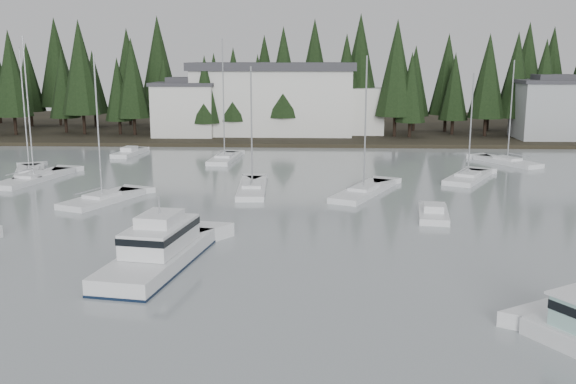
% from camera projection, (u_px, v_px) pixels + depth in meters
% --- Properties ---
extents(far_shore_land, '(240.00, 54.00, 1.00)m').
position_uv_depth(far_shore_land, '(306.00, 127.00, 114.20)').
color(far_shore_land, black).
rests_on(far_shore_land, ground).
extents(conifer_treeline, '(200.00, 22.00, 20.00)m').
position_uv_depth(conifer_treeline, '(305.00, 134.00, 103.44)').
color(conifer_treeline, black).
rests_on(conifer_treeline, ground).
extents(house_west, '(9.54, 7.42, 8.75)m').
position_uv_depth(house_west, '(185.00, 108.00, 96.38)').
color(house_west, silver).
rests_on(house_west, ground).
extents(house_east_a, '(10.60, 8.48, 9.25)m').
position_uv_depth(house_east_a, '(552.00, 108.00, 93.13)').
color(house_east_a, '#999EA0').
rests_on(house_east_a, ground).
extents(harbor_inn, '(29.50, 11.50, 10.90)m').
position_uv_depth(harbor_inn, '(286.00, 100.00, 98.80)').
color(harbor_inn, silver).
rests_on(harbor_inn, ground).
extents(cabin_cruiser_center, '(5.25, 11.58, 4.80)m').
position_uv_depth(cabin_cruiser_center, '(159.00, 254.00, 37.87)').
color(cabin_cruiser_center, white).
rests_on(cabin_cruiser_center, ground).
extents(sailboat_0, '(6.80, 10.59, 12.82)m').
position_uv_depth(sailboat_0, '(364.00, 193.00, 58.10)').
color(sailboat_0, white).
rests_on(sailboat_0, ground).
extents(sailboat_1, '(5.99, 9.76, 13.73)m').
position_uv_depth(sailboat_1, '(30.00, 174.00, 67.40)').
color(sailboat_1, white).
rests_on(sailboat_1, ground).
extents(sailboat_3, '(6.41, 8.79, 12.40)m').
position_uv_depth(sailboat_3, '(507.00, 163.00, 74.67)').
color(sailboat_3, white).
rests_on(sailboat_3, ground).
extents(sailboat_4, '(3.23, 8.98, 14.84)m').
position_uv_depth(sailboat_4, '(225.00, 160.00, 76.99)').
color(sailboat_4, white).
rests_on(sailboat_4, ground).
extents(sailboat_5, '(6.44, 8.78, 11.16)m').
position_uv_depth(sailboat_5, '(468.00, 179.00, 64.79)').
color(sailboat_5, white).
rests_on(sailboat_5, ground).
extents(sailboat_6, '(5.80, 8.57, 12.97)m').
position_uv_depth(sailboat_6, '(102.00, 201.00, 54.83)').
color(sailboat_6, white).
rests_on(sailboat_6, ground).
extents(sailboat_7, '(2.98, 10.10, 11.89)m').
position_uv_depth(sailboat_7, '(252.00, 190.00, 59.47)').
color(sailboat_7, white).
rests_on(sailboat_7, ground).
extents(sailboat_12, '(4.84, 10.76, 14.73)m').
position_uv_depth(sailboat_12, '(34.00, 180.00, 64.36)').
color(sailboat_12, white).
rests_on(sailboat_12, ground).
extents(runabout_1, '(2.99, 5.99, 1.42)m').
position_uv_depth(runabout_1, '(433.00, 215.00, 49.54)').
color(runabout_1, white).
rests_on(runabout_1, ground).
extents(runabout_3, '(3.08, 6.98, 1.42)m').
position_uv_depth(runabout_3, '(130.00, 154.00, 81.42)').
color(runabout_3, white).
rests_on(runabout_3, ground).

